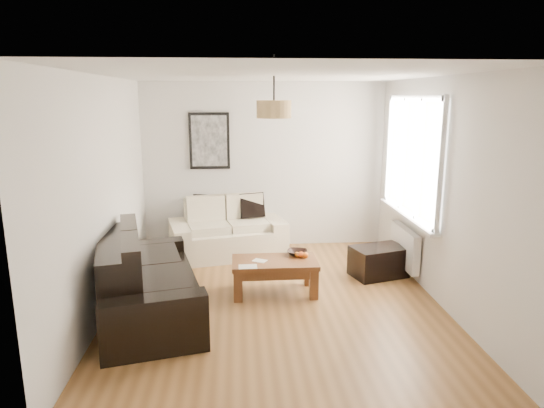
{
  "coord_description": "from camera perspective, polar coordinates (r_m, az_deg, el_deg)",
  "views": [
    {
      "loc": [
        -0.44,
        -5.26,
        2.38
      ],
      "look_at": [
        0.0,
        0.6,
        1.05
      ],
      "focal_mm": 31.65,
      "sensor_mm": 36.0,
      "label": 1
    }
  ],
  "objects": [
    {
      "name": "sofa_leather",
      "position": [
        5.5,
        -14.54,
        -8.33
      ],
      "size": [
        1.43,
        2.21,
        0.88
      ],
      "primitive_type": null,
      "rotation": [
        0.0,
        0.0,
        1.8
      ],
      "color": "black",
      "rests_on": "floor"
    },
    {
      "name": "orange_b",
      "position": [
        5.94,
        3.99,
        -6.1
      ],
      "size": [
        0.09,
        0.09,
        0.08
      ],
      "primitive_type": "sphere",
      "rotation": [
        0.0,
        0.0,
        0.15
      ],
      "color": "#DF5E12",
      "rests_on": "fruit_bowl"
    },
    {
      "name": "cushion_right",
      "position": [
        7.44,
        -2.44,
        -0.17
      ],
      "size": [
        0.4,
        0.23,
        0.38
      ],
      "primitive_type": "cube",
      "rotation": [
        0.0,
        0.0,
        0.31
      ],
      "color": "black",
      "rests_on": "loveseat_cream"
    },
    {
      "name": "cushion_left",
      "position": [
        7.45,
        -7.94,
        -0.31
      ],
      "size": [
        0.39,
        0.2,
        0.37
      ],
      "primitive_type": "cube",
      "rotation": [
        0.0,
        0.0,
        -0.25
      ],
      "color": "black",
      "rests_on": "loveseat_cream"
    },
    {
      "name": "ottoman",
      "position": [
        6.65,
        12.56,
        -6.69
      ],
      "size": [
        0.81,
        0.64,
        0.4
      ],
      "primitive_type": "cube",
      "rotation": [
        0.0,
        0.0,
        0.29
      ],
      "color": "black",
      "rests_on": "floor"
    },
    {
      "name": "orange_a",
      "position": [
        5.96,
        3.49,
        -6.03
      ],
      "size": [
        0.08,
        0.08,
        0.08
      ],
      "primitive_type": "sphere",
      "rotation": [
        0.0,
        0.0,
        -0.0
      ],
      "color": "#D54912",
      "rests_on": "fruit_bowl"
    },
    {
      "name": "ceiling",
      "position": [
        5.29,
        0.5,
        15.14
      ],
      "size": [
        3.8,
        4.5,
        0.0
      ],
      "primitive_type": null,
      "color": "white",
      "rests_on": "floor"
    },
    {
      "name": "radiator",
      "position": [
        6.77,
        15.48,
        -4.92
      ],
      "size": [
        0.1,
        0.9,
        0.52
      ],
      "primitive_type": "cube",
      "color": "white",
      "rests_on": "wall_right"
    },
    {
      "name": "floor",
      "position": [
        5.79,
        0.45,
        -11.51
      ],
      "size": [
        4.5,
        4.5,
        0.0
      ],
      "primitive_type": "plane",
      "color": "brown",
      "rests_on": "ground"
    },
    {
      "name": "window_bay",
      "position": [
        6.53,
        16.44,
        5.37
      ],
      "size": [
        0.14,
        1.9,
        1.6
      ],
      "primitive_type": null,
      "color": "white",
      "rests_on": "wall_right"
    },
    {
      "name": "loveseat_cream",
      "position": [
        7.31,
        -5.32,
        -2.88
      ],
      "size": [
        1.84,
        1.27,
        0.84
      ],
      "primitive_type": null,
      "rotation": [
        0.0,
        0.0,
        0.22
      ],
      "color": "beige",
      "rests_on": "floor"
    },
    {
      "name": "wall_back",
      "position": [
        7.6,
        -0.92,
        4.57
      ],
      "size": [
        3.8,
        0.04,
        2.6
      ],
      "primitive_type": null,
      "color": "silver",
      "rests_on": "floor"
    },
    {
      "name": "wall_front",
      "position": [
        3.23,
        3.77,
        -6.78
      ],
      "size": [
        3.8,
        0.04,
        2.6
      ],
      "primitive_type": null,
      "color": "silver",
      "rests_on": "floor"
    },
    {
      "name": "coffee_table",
      "position": [
        5.95,
        0.31,
        -8.62
      ],
      "size": [
        1.04,
        0.57,
        0.42
      ],
      "primitive_type": null,
      "rotation": [
        0.0,
        0.0,
        0.0
      ],
      "color": "brown",
      "rests_on": "floor"
    },
    {
      "name": "wall_left",
      "position": [
        5.57,
        -19.41,
        0.84
      ],
      "size": [
        0.04,
        4.5,
        2.6
      ],
      "primitive_type": null,
      "color": "silver",
      "rests_on": "floor"
    },
    {
      "name": "wall_right",
      "position": [
        5.86,
        19.34,
        1.4
      ],
      "size": [
        0.04,
        4.5,
        2.6
      ],
      "primitive_type": null,
      "color": "silver",
      "rests_on": "floor"
    },
    {
      "name": "papers",
      "position": [
        5.66,
        -2.89,
        -7.45
      ],
      "size": [
        0.22,
        0.15,
        0.01
      ],
      "primitive_type": "cube",
      "rotation": [
        0.0,
        0.0,
        0.01
      ],
      "color": "beige",
      "rests_on": "coffee_table"
    },
    {
      "name": "pendant_shade",
      "position": [
        5.58,
        0.23,
        11.21
      ],
      "size": [
        0.4,
        0.4,
        0.2
      ],
      "primitive_type": "cylinder",
      "color": "tan",
      "rests_on": "ceiling"
    },
    {
      "name": "fruit_bowl",
      "position": [
        6.06,
        3.02,
        -5.8
      ],
      "size": [
        0.3,
        0.3,
        0.06
      ],
      "primitive_type": "imported",
      "rotation": [
        0.0,
        0.0,
        -0.24
      ],
      "color": "black",
      "rests_on": "coffee_table"
    },
    {
      "name": "orange_c",
      "position": [
        5.97,
        3.0,
        -6.0
      ],
      "size": [
        0.08,
        0.08,
        0.06
      ],
      "primitive_type": "sphere",
      "rotation": [
        0.0,
        0.0,
        -0.33
      ],
      "color": "orange",
      "rests_on": "fruit_bowl"
    },
    {
      "name": "poster",
      "position": [
        7.53,
        -7.45,
        7.45
      ],
      "size": [
        0.62,
        0.04,
        0.87
      ],
      "primitive_type": null,
      "color": "black",
      "rests_on": "wall_back"
    }
  ]
}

